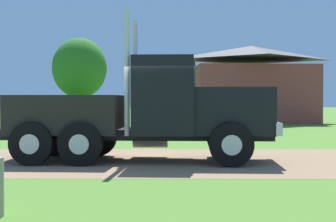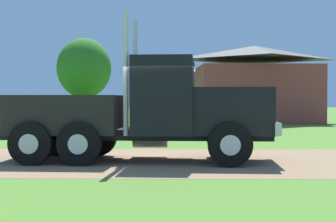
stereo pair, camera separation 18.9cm
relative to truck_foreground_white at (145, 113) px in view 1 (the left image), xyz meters
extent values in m
plane|color=#4D7C2A|center=(0.31, 0.04, -1.30)|extent=(200.00, 200.00, 0.00)
cube|color=#8F6F50|center=(0.31, 0.04, -1.30)|extent=(120.00, 6.31, 0.01)
cube|color=black|center=(-0.18, 0.00, -0.56)|extent=(7.22, 1.82, 0.28)
cube|color=black|center=(2.37, -0.12, 0.06)|extent=(2.15, 2.04, 1.24)
cube|color=silver|center=(3.45, -0.18, -0.38)|extent=(0.26, 2.13, 0.32)
cube|color=black|center=(0.55, -0.04, 0.47)|extent=(1.68, 2.29, 2.04)
cube|color=#2D3D4C|center=(1.36, -0.08, 0.88)|extent=(0.13, 1.85, 0.90)
cylinder|color=silver|center=(-0.32, 0.88, 1.05)|extent=(0.14, 0.14, 3.21)
cylinder|color=silver|center=(-0.40, -0.87, 1.05)|extent=(0.14, 0.14, 3.21)
cylinder|color=silver|center=(0.12, 0.95, -0.77)|extent=(1.02, 0.57, 0.52)
cube|color=black|center=(-2.09, 0.09, -0.04)|extent=(3.02, 2.35, 1.04)
cylinder|color=black|center=(2.32, 0.98, -0.75)|extent=(1.12, 0.35, 1.11)
cylinder|color=silver|center=(2.32, 1.14, -0.75)|extent=(0.50, 0.06, 0.50)
cylinder|color=black|center=(2.21, -1.22, -0.75)|extent=(1.12, 0.35, 1.11)
cylinder|color=silver|center=(2.20, -1.38, -0.75)|extent=(0.50, 0.06, 0.50)
cylinder|color=black|center=(-2.70, 1.22, -0.75)|extent=(1.12, 0.35, 1.11)
cylinder|color=silver|center=(-2.69, 1.38, -0.75)|extent=(0.50, 0.06, 0.50)
cylinder|color=black|center=(-2.81, -0.98, -0.75)|extent=(1.12, 0.35, 1.11)
cylinder|color=silver|center=(-2.81, -1.14, -0.75)|extent=(0.50, 0.06, 0.50)
cylinder|color=black|center=(-1.45, 1.16, -0.75)|extent=(1.12, 0.35, 1.11)
cylinder|color=silver|center=(-1.44, 1.32, -0.75)|extent=(0.50, 0.06, 0.50)
cylinder|color=black|center=(-1.56, -1.04, -0.75)|extent=(1.12, 0.35, 1.11)
cylinder|color=silver|center=(-1.56, -1.20, -0.75)|extent=(0.50, 0.06, 0.50)
cube|color=brown|center=(6.59, 23.24, 0.75)|extent=(8.74, 7.35, 4.11)
pyramid|color=#484848|center=(6.59, 23.24, 3.83)|extent=(9.17, 7.71, 1.02)
cube|color=black|center=(5.55, 19.72, -0.20)|extent=(1.80, 0.17, 2.20)
cylinder|color=#513823|center=(-8.11, 34.28, 0.03)|extent=(0.44, 0.44, 2.66)
ellipsoid|color=#2D6F21|center=(-8.11, 34.28, 3.44)|extent=(5.23, 5.23, 5.75)
camera|label=1|loc=(0.73, -13.47, 0.35)|focal=53.18mm
camera|label=2|loc=(0.92, -13.47, 0.35)|focal=53.18mm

